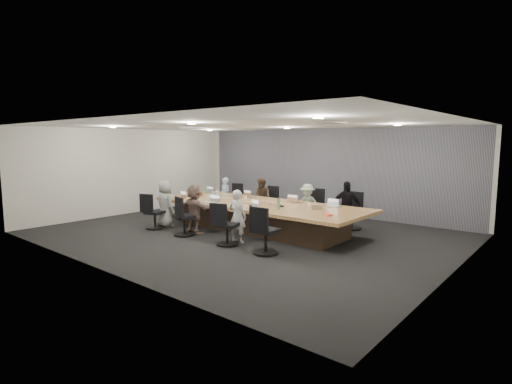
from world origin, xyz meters
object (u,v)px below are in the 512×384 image
Objects in this scene: laptop_4 at (180,198)px; person_5 at (194,209)px; person_0 at (225,195)px; bottle_green_left at (206,189)px; person_2 at (307,205)px; person_3 at (346,207)px; stapler at (252,206)px; chair_3 at (352,214)px; laptop_3 at (336,206)px; person_1 at (262,198)px; laptop_2 at (297,202)px; conference_table at (258,215)px; chair_0 at (232,201)px; chair_2 at (314,210)px; laptop_5 at (210,202)px; laptop_0 at (213,192)px; bottle_clear at (217,194)px; laptop_1 at (250,197)px; laptop_6 at (253,208)px; bottle_green_right at (278,204)px; person_6 at (237,216)px; chair_6 at (227,228)px; person_4 at (165,204)px; chair_1 at (269,205)px; canvas_bag at (317,207)px; snack_packet at (328,215)px; chair_4 at (155,215)px; chair_7 at (266,234)px; chair_5 at (184,220)px.

person_5 reaches higher than laptop_4.
person_0 reaches higher than bottle_green_left.
person_2 reaches higher than bottle_green_left.
person_3 is 2.54m from stapler.
chair_3 reaches higher than laptop_3.
person_5 is (-0.07, -2.70, 0.00)m from person_1.
stapler reaches higher than laptop_2.
person_3 is 1.05× the size of person_5.
conference_table is 3.08m from chair_0.
laptop_4 is at bearing 20.03° from laptop_3.
chair_2 is (0.69, 1.70, 0.01)m from conference_table.
laptop_0 is at bearing 119.69° from laptop_5.
person_1 is 1.45m from bottle_clear.
laptop_1 is 2.16m from laptop_6.
bottle_green_right reaches higher than laptop_5.
laptop_6 is 1.24× the size of bottle_clear.
person_6 reaches higher than bottle_green_left.
laptop_1 is 2.87m from laptop_3.
chair_2 is 0.70× the size of person_0.
chair_6 is 0.61× the size of person_5.
bottle_clear is at bearing 169.86° from laptop_6.
laptop_5 is (-1.52, 0.90, 0.35)m from chair_6.
person_1 is 1.01× the size of person_6.
person_4 is (-2.97, -2.15, -0.10)m from laptop_2.
bottle_green_right reaches higher than stapler.
person_5 is (1.24, -0.55, -0.11)m from laptop_4.
person_6 is at bearing -33.96° from laptop_5.
chair_2 is at bearing 176.85° from chair_1.
canvas_bag is at bearing 87.29° from chair_3.
chair_2 is 0.64× the size of person_4.
laptop_5 is 1.65× the size of snack_packet.
person_4 is 2.71m from stapler.
chair_1 is 3.64m from chair_4.
chair_1 is 2.71m from stapler.
laptop_6 is at bearing -107.86° from person_2.
snack_packet reaches higher than chair_0.
person_0 is at bearing 70.56° from chair_0.
stapler is at bearing 138.00° from chair_7.
chair_5 is at bearing -71.35° from bottle_clear.
person_3 is at bearing -160.15° from laptop_1.
person_5 reaches higher than laptop_2.
chair_6 is 1.13m from chair_7.
person_5 reaches higher than conference_table.
bottle_green_left is (-2.65, 0.55, 0.46)m from conference_table.
laptop_2 is at bearing -171.00° from laptop_1.
person_3 is 4.78× the size of laptop_4.
chair_7 is 3.19m from person_2.
laptop_2 is 3.38m from laptop_4.
person_4 is (0.00, 0.35, 0.27)m from chair_4.
bottle_green_left is (-0.37, 2.25, 0.48)m from chair_4.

